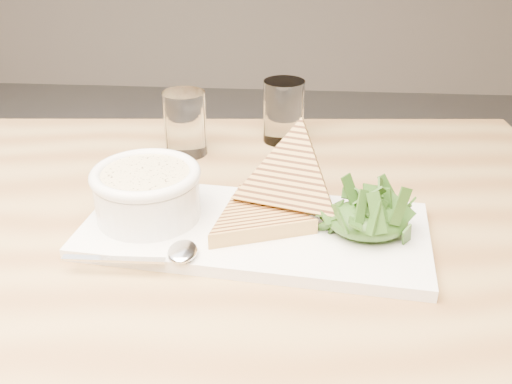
# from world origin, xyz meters

# --- Properties ---
(table_top) EXTENTS (1.24, 0.87, 0.04)m
(table_top) POSITION_xyz_m (0.14, 0.09, 0.73)
(table_top) COLOR #A37F4A
(table_top) RESTS_ON ground
(table_leg_br) EXTENTS (0.06, 0.06, 0.71)m
(table_leg_br) POSITION_xyz_m (0.68, 0.43, 0.36)
(table_leg_br) COLOR #A37F4A
(table_leg_br) RESTS_ON ground
(platter) EXTENTS (0.43, 0.23, 0.01)m
(platter) POSITION_xyz_m (0.28, 0.09, 0.76)
(platter) COLOR white
(platter) RESTS_ON table_top
(soup_bowl) EXTENTS (0.13, 0.13, 0.05)m
(soup_bowl) POSITION_xyz_m (0.14, 0.10, 0.79)
(soup_bowl) COLOR white
(soup_bowl) RESTS_ON platter
(soup) EXTENTS (0.11, 0.11, 0.01)m
(soup) POSITION_xyz_m (0.14, 0.10, 0.82)
(soup) COLOR beige
(soup) RESTS_ON soup_bowl
(bowl_rim) EXTENTS (0.13, 0.13, 0.01)m
(bowl_rim) POSITION_xyz_m (0.14, 0.10, 0.83)
(bowl_rim) COLOR white
(bowl_rim) RESTS_ON soup_bowl
(sandwich_flat) EXTENTS (0.19, 0.19, 0.02)m
(sandwich_flat) POSITION_xyz_m (0.28, 0.09, 0.78)
(sandwich_flat) COLOR #B78944
(sandwich_flat) RESTS_ON platter
(sandwich_lean) EXTENTS (0.19, 0.20, 0.17)m
(sandwich_lean) POSITION_xyz_m (0.32, 0.12, 0.82)
(sandwich_lean) COLOR #B78944
(sandwich_lean) RESTS_ON sandwich_flat
(salad_base) EXTENTS (0.10, 0.08, 0.04)m
(salad_base) POSITION_xyz_m (0.41, 0.08, 0.79)
(salad_base) COLOR black
(salad_base) RESTS_ON platter
(arugula_pile) EXTENTS (0.11, 0.10, 0.05)m
(arugula_pile) POSITION_xyz_m (0.41, 0.08, 0.80)
(arugula_pile) COLOR #3D691F
(arugula_pile) RESTS_ON platter
(spoon_bowl) EXTENTS (0.03, 0.05, 0.01)m
(spoon_bowl) POSITION_xyz_m (0.20, 0.02, 0.77)
(spoon_bowl) COLOR silver
(spoon_bowl) RESTS_ON platter
(spoon_handle) EXTENTS (0.11, 0.01, 0.00)m
(spoon_handle) POSITION_xyz_m (0.13, -0.00, 0.77)
(spoon_handle) COLOR silver
(spoon_handle) RESTS_ON platter
(glass_near) EXTENTS (0.07, 0.07, 0.10)m
(glass_near) POSITION_xyz_m (0.15, 0.33, 0.80)
(glass_near) COLOR white
(glass_near) RESTS_ON table_top
(glass_far) EXTENTS (0.07, 0.07, 0.10)m
(glass_far) POSITION_xyz_m (0.30, 0.39, 0.80)
(glass_far) COLOR white
(glass_far) RESTS_ON table_top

